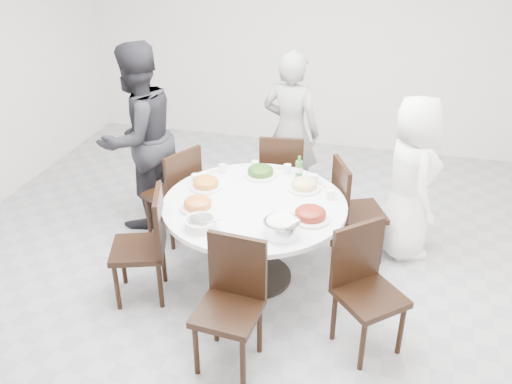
% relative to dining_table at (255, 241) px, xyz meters
% --- Properties ---
extents(floor, '(6.00, 6.00, 0.01)m').
position_rel_dining_table_xyz_m(floor, '(-0.04, 0.12, -0.38)').
color(floor, '#A3A3A8').
rests_on(floor, ground).
extents(wall_back, '(6.00, 0.01, 2.80)m').
position_rel_dining_table_xyz_m(wall_back, '(-0.04, 3.12, 1.02)').
color(wall_back, white).
rests_on(wall_back, ground).
extents(dining_table, '(1.50, 1.50, 0.75)m').
position_rel_dining_table_xyz_m(dining_table, '(0.00, 0.00, 0.00)').
color(dining_table, white).
rests_on(dining_table, floor).
extents(chair_ne, '(0.55, 0.55, 0.95)m').
position_rel_dining_table_xyz_m(chair_ne, '(0.82, 0.56, 0.10)').
color(chair_ne, black).
rests_on(chair_ne, floor).
extents(chair_n, '(0.47, 0.47, 0.95)m').
position_rel_dining_table_xyz_m(chair_n, '(0.00, 1.10, 0.10)').
color(chair_n, black).
rests_on(chair_n, floor).
extents(chair_nw, '(0.57, 0.57, 0.95)m').
position_rel_dining_table_xyz_m(chair_nw, '(-0.93, 0.47, 0.10)').
color(chair_nw, black).
rests_on(chair_nw, floor).
extents(chair_sw, '(0.53, 0.53, 0.95)m').
position_rel_dining_table_xyz_m(chair_sw, '(-0.84, -0.46, 0.10)').
color(chair_sw, black).
rests_on(chair_sw, floor).
extents(chair_s, '(0.46, 0.46, 0.95)m').
position_rel_dining_table_xyz_m(chair_s, '(0.07, -1.00, 0.10)').
color(chair_s, black).
rests_on(chair_s, floor).
extents(chair_se, '(0.59, 0.59, 0.95)m').
position_rel_dining_table_xyz_m(chair_se, '(0.99, -0.60, 0.10)').
color(chair_se, black).
rests_on(chair_se, floor).
extents(diner_right, '(0.69, 0.85, 1.51)m').
position_rel_dining_table_xyz_m(diner_right, '(1.23, 0.75, 0.38)').
color(diner_right, white).
rests_on(diner_right, floor).
extents(diner_middle, '(0.67, 0.51, 1.66)m').
position_rel_dining_table_xyz_m(diner_middle, '(0.03, 1.38, 0.46)').
color(diner_middle, black).
rests_on(diner_middle, floor).
extents(diner_left, '(0.99, 1.09, 1.82)m').
position_rel_dining_table_xyz_m(diner_left, '(-1.32, 0.68, 0.54)').
color(diner_left, black).
rests_on(diner_left, floor).
extents(dish_greens, '(0.29, 0.29, 0.08)m').
position_rel_dining_table_xyz_m(dish_greens, '(-0.07, 0.48, 0.41)').
color(dish_greens, white).
rests_on(dish_greens, dining_table).
extents(dish_pale, '(0.28, 0.28, 0.07)m').
position_rel_dining_table_xyz_m(dish_pale, '(0.35, 0.32, 0.41)').
color(dish_pale, white).
rests_on(dish_pale, dining_table).
extents(dish_orange, '(0.28, 0.28, 0.07)m').
position_rel_dining_table_xyz_m(dish_orange, '(-0.46, 0.14, 0.41)').
color(dish_orange, white).
rests_on(dish_orange, dining_table).
extents(dish_redbrown, '(0.31, 0.31, 0.08)m').
position_rel_dining_table_xyz_m(dish_redbrown, '(0.48, -0.15, 0.41)').
color(dish_redbrown, white).
rests_on(dish_redbrown, dining_table).
extents(dish_tofu, '(0.28, 0.28, 0.07)m').
position_rel_dining_table_xyz_m(dish_tofu, '(-0.41, -0.21, 0.41)').
color(dish_tofu, white).
rests_on(dish_tofu, dining_table).
extents(rice_bowl, '(0.27, 0.27, 0.12)m').
position_rel_dining_table_xyz_m(rice_bowl, '(0.31, -0.42, 0.43)').
color(rice_bowl, silver).
rests_on(rice_bowl, dining_table).
extents(soup_bowl, '(0.24, 0.24, 0.07)m').
position_rel_dining_table_xyz_m(soup_bowl, '(-0.29, -0.48, 0.41)').
color(soup_bowl, white).
rests_on(soup_bowl, dining_table).
extents(beverage_bottle, '(0.06, 0.06, 0.22)m').
position_rel_dining_table_xyz_m(beverage_bottle, '(0.27, 0.51, 0.48)').
color(beverage_bottle, '#2B6C2B').
rests_on(beverage_bottle, dining_table).
extents(tea_cups, '(0.07, 0.07, 0.08)m').
position_rel_dining_table_xyz_m(tea_cups, '(0.03, 0.65, 0.42)').
color(tea_cups, white).
rests_on(tea_cups, dining_table).
extents(chopsticks, '(0.24, 0.04, 0.01)m').
position_rel_dining_table_xyz_m(chopsticks, '(0.03, 0.64, 0.38)').
color(chopsticks, tan).
rests_on(chopsticks, dining_table).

